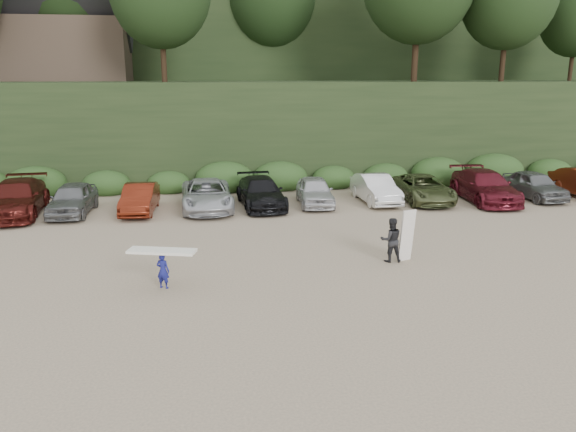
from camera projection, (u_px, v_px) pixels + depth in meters
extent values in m
plane|color=tan|center=(306.00, 276.00, 18.39)|extent=(120.00, 120.00, 0.00)
cube|color=black|center=(250.00, 126.00, 38.76)|extent=(80.00, 14.00, 6.00)
cube|color=black|center=(235.00, 58.00, 54.80)|extent=(90.00, 30.00, 16.00)
ellipsoid|color=black|center=(248.00, 3.00, 36.80)|extent=(66.00, 12.00, 10.00)
cube|color=#2B491E|center=(252.00, 179.00, 32.08)|extent=(46.20, 2.00, 1.20)
cube|color=brown|center=(69.00, 50.00, 37.76)|extent=(8.00, 6.00, 4.00)
imported|color=#4D1511|center=(16.00, 198.00, 26.19)|extent=(2.71, 5.75, 1.62)
imported|color=slate|center=(73.00, 199.00, 26.45)|extent=(1.89, 4.39, 1.47)
imported|color=#621D0E|center=(140.00, 199.00, 26.78)|extent=(1.61, 4.17, 1.35)
imported|color=#BBBDC2|center=(207.00, 195.00, 27.36)|extent=(2.58, 5.28, 1.44)
imported|color=black|center=(261.00, 192.00, 27.95)|extent=(2.40, 5.10, 1.44)
imported|color=silver|center=(315.00, 191.00, 28.35)|extent=(1.89, 4.22, 1.41)
imported|color=white|center=(376.00, 189.00, 28.91)|extent=(1.69, 4.39, 1.43)
imported|color=#545E36|center=(423.00, 188.00, 29.12)|extent=(2.33, 4.93, 1.36)
imported|color=maroon|center=(485.00, 186.00, 29.11)|extent=(2.51, 5.56, 1.58)
imported|color=slate|center=(534.00, 185.00, 29.80)|extent=(1.98, 4.38, 1.46)
imported|color=navy|center=(163.00, 271.00, 17.25)|extent=(0.49, 0.41, 1.14)
cube|color=white|center=(162.00, 251.00, 17.10)|extent=(2.15, 1.11, 0.08)
imported|color=black|center=(391.00, 240.00, 19.68)|extent=(0.80, 0.64, 1.59)
cube|color=silver|center=(407.00, 236.00, 19.69)|extent=(0.58, 0.42, 1.87)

